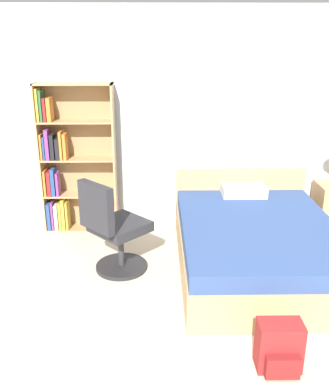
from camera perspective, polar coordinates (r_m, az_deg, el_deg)
wall_back at (r=5.21m, az=4.86°, el=9.41°), size 9.00×0.06×2.60m
bookshelf at (r=5.20m, az=-12.66°, el=3.83°), size 0.88×0.27×1.77m
bed at (r=4.48m, az=12.00°, el=-6.63°), size 1.54×2.08×0.77m
office_chair at (r=4.24m, az=-6.83°, el=-5.09°), size 0.72×0.72×0.98m
backpack_red at (r=3.30m, az=15.06°, el=-19.40°), size 0.31×0.24×0.37m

